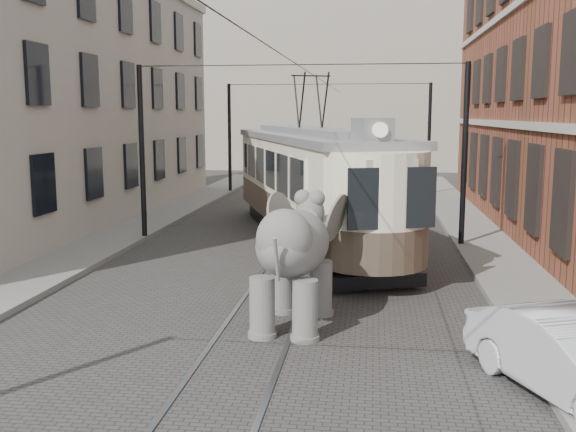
# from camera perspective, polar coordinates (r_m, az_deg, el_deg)

# --- Properties ---
(ground) EXTENTS (120.00, 120.00, 0.00)m
(ground) POSITION_cam_1_polar(r_m,az_deg,el_deg) (16.60, -0.80, -6.40)
(ground) COLOR #3C3937
(tram_rails) EXTENTS (1.54, 80.00, 0.02)m
(tram_rails) POSITION_cam_1_polar(r_m,az_deg,el_deg) (16.60, -0.80, -6.36)
(tram_rails) COLOR slate
(tram_rails) RESTS_ON ground
(sidewalk_right) EXTENTS (2.00, 60.00, 0.15)m
(sidewalk_right) POSITION_cam_1_polar(r_m,az_deg,el_deg) (16.84, 19.99, -6.46)
(sidewalk_right) COLOR slate
(sidewalk_right) RESTS_ON ground
(sidewalk_left) EXTENTS (2.00, 60.00, 0.15)m
(sidewalk_left) POSITION_cam_1_polar(r_m,az_deg,el_deg) (18.62, -21.10, -5.09)
(sidewalk_left) COLOR slate
(sidewalk_left) RESTS_ON ground
(stucco_building) EXTENTS (7.00, 24.00, 10.00)m
(stucco_building) POSITION_cam_1_polar(r_m,az_deg,el_deg) (29.08, -20.11, 9.53)
(stucco_building) COLOR #A09585
(stucco_building) RESTS_ON ground
(distant_block) EXTENTS (28.00, 10.00, 14.00)m
(distant_block) POSITION_cam_1_polar(r_m,az_deg,el_deg) (55.97, 5.12, 11.45)
(distant_block) COLOR #A09585
(distant_block) RESTS_ON ground
(catenary) EXTENTS (11.00, 30.20, 6.00)m
(catenary) POSITION_cam_1_polar(r_m,az_deg,el_deg) (21.05, 0.58, 5.10)
(catenary) COLOR black
(catenary) RESTS_ON ground
(tram) EXTENTS (7.53, 14.50, 5.69)m
(tram) POSITION_cam_1_polar(r_m,az_deg,el_deg) (22.70, 1.95, 4.97)
(tram) COLOR #EEE4C1
(tram) RESTS_ON ground
(elephant) EXTENTS (2.84, 4.60, 2.68)m
(elephant) POSITION_cam_1_polar(r_m,az_deg,el_deg) (13.57, 0.44, -4.02)
(elephant) COLOR slate
(elephant) RESTS_ON ground
(parked_car) EXTENTS (2.93, 4.20, 1.31)m
(parked_car) POSITION_cam_1_polar(r_m,az_deg,el_deg) (11.23, 23.39, -11.15)
(parked_car) COLOR #BBBCC0
(parked_car) RESTS_ON ground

